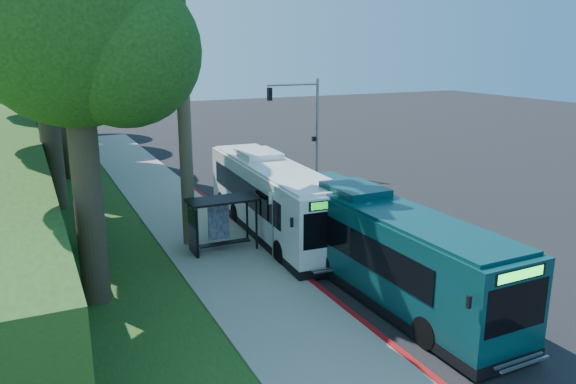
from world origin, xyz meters
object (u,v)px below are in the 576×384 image
pickup (263,167)px  white_bus (272,196)px  teal_bus (382,246)px  bus_shelter (217,214)px

pickup → white_bus: bearing=-130.2°
teal_bus → pickup: (3.49, 20.11, -1.09)m
bus_shelter → pickup: 15.48m
white_bus → teal_bus: (0.90, -8.39, -0.04)m
bus_shelter → teal_bus: 8.10m
bus_shelter → pickup: (7.86, 13.29, -1.04)m
bus_shelter → teal_bus: bearing=-57.4°
bus_shelter → white_bus: (3.46, 1.57, 0.08)m
bus_shelter → teal_bus: (4.36, -6.82, 0.04)m
teal_bus → pickup: size_ratio=2.32×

